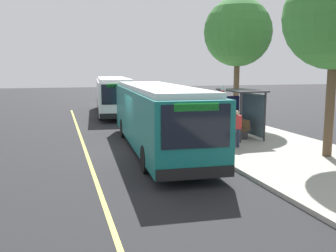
{
  "coord_description": "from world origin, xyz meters",
  "views": [
    {
      "loc": [
        16.85,
        -3.3,
        3.71
      ],
      "look_at": [
        1.11,
        1.28,
        1.21
      ],
      "focal_mm": 40.51,
      "sensor_mm": 36.0,
      "label": 1
    }
  ],
  "objects_px": {
    "transit_bus_second": "(113,94)",
    "route_sign_post": "(223,108)",
    "waiting_bench": "(239,128)",
    "pedestrian_commuter": "(236,126)",
    "transit_bus_main": "(157,115)"
  },
  "relations": [
    {
      "from": "transit_bus_main",
      "to": "route_sign_post",
      "type": "bearing_deg",
      "value": 71.93
    },
    {
      "from": "waiting_bench",
      "to": "pedestrian_commuter",
      "type": "relative_size",
      "value": 0.95
    },
    {
      "from": "transit_bus_main",
      "to": "transit_bus_second",
      "type": "bearing_deg",
      "value": 179.75
    },
    {
      "from": "waiting_bench",
      "to": "route_sign_post",
      "type": "height_order",
      "value": "route_sign_post"
    },
    {
      "from": "transit_bus_second",
      "to": "pedestrian_commuter",
      "type": "bearing_deg",
      "value": 12.05
    },
    {
      "from": "transit_bus_main",
      "to": "pedestrian_commuter",
      "type": "distance_m",
      "value": 3.62
    },
    {
      "from": "transit_bus_second",
      "to": "waiting_bench",
      "type": "relative_size",
      "value": 7.35
    },
    {
      "from": "waiting_bench",
      "to": "pedestrian_commuter",
      "type": "bearing_deg",
      "value": -29.48
    },
    {
      "from": "transit_bus_second",
      "to": "route_sign_post",
      "type": "xyz_separation_m",
      "value": [
        15.43,
        2.75,
        0.34
      ]
    },
    {
      "from": "transit_bus_main",
      "to": "route_sign_post",
      "type": "height_order",
      "value": "same"
    },
    {
      "from": "waiting_bench",
      "to": "route_sign_post",
      "type": "relative_size",
      "value": 0.57
    },
    {
      "from": "route_sign_post",
      "to": "pedestrian_commuter",
      "type": "xyz_separation_m",
      "value": [
        0.21,
        0.59,
        -0.84
      ]
    },
    {
      "from": "transit_bus_main",
      "to": "waiting_bench",
      "type": "bearing_deg",
      "value": 104.58
    },
    {
      "from": "pedestrian_commuter",
      "to": "route_sign_post",
      "type": "bearing_deg",
      "value": -109.95
    },
    {
      "from": "waiting_bench",
      "to": "route_sign_post",
      "type": "xyz_separation_m",
      "value": [
        2.15,
        -1.92,
        1.32
      ]
    }
  ]
}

